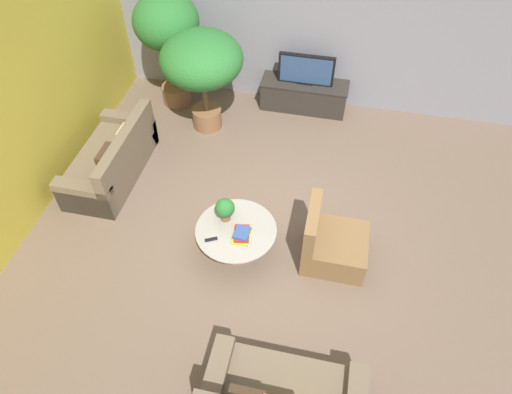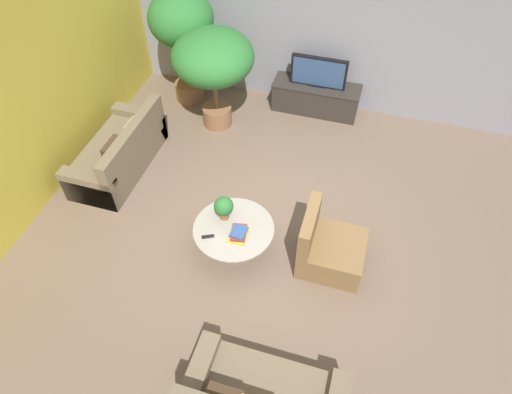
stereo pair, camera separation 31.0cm
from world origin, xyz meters
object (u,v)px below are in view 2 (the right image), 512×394
media_console (316,97)px  potted_palm_tall (182,25)px  coffee_table (234,234)px  television (319,72)px  potted_palm_corner (213,61)px  couch_by_wall (120,153)px  armchair_wicker (328,249)px  potted_plant_tabletop (224,207)px

media_console → potted_palm_tall: potted_palm_tall is taller
potted_palm_tall → coffee_table: bearing=-58.1°
media_console → television: bearing=-90.0°
coffee_table → potted_palm_corner: 2.83m
couch_by_wall → potted_palm_tall: size_ratio=0.89×
potted_palm_corner → television: bearing=28.9°
armchair_wicker → television: bearing=14.4°
media_console → coffee_table: size_ratio=1.43×
media_console → potted_palm_tall: size_ratio=0.76×
media_console → potted_palm_corner: size_ratio=0.89×
potted_plant_tabletop → armchair_wicker: bearing=-0.9°
television → couch_by_wall: size_ratio=0.54×
couch_by_wall → potted_palm_corner: bearing=144.3°
media_console → potted_palm_corner: potted_palm_corner is taller
potted_palm_tall → potted_palm_corner: potted_palm_tall is taller
television → potted_palm_tall: (-2.26, -0.31, 0.65)m
coffee_table → armchair_wicker: bearing=5.7°
television → potted_plant_tabletop: bearing=-100.6°
media_console → potted_plant_tabletop: (-0.59, -3.13, 0.32)m
potted_plant_tabletop → potted_palm_corner: bearing=112.5°
media_console → television: (-0.00, -0.00, 0.51)m
television → coffee_table: 3.33m
media_console → couch_by_wall: size_ratio=0.86×
media_console → coffee_table: bearing=-97.2°
potted_plant_tabletop → couch_by_wall: bearing=157.8°
coffee_table → potted_plant_tabletop: potted_plant_tabletop is taller
media_console → coffee_table: 3.30m
television → potted_plant_tabletop: size_ratio=2.76×
television → armchair_wicker: (0.81, -3.15, -0.50)m
television → media_console: bearing=90.0°
coffee_table → potted_palm_corner: (-1.12, 2.42, 0.94)m
media_console → television: 0.51m
television → couch_by_wall: bearing=-138.2°
armchair_wicker → potted_plant_tabletop: armchair_wicker is taller
couch_by_wall → potted_plant_tabletop: couch_by_wall is taller
couch_by_wall → potted_plant_tabletop: size_ratio=5.15×
armchair_wicker → potted_plant_tabletop: 1.43m
armchair_wicker → potted_palm_tall: bearing=47.2°
television → potted_plant_tabletop: (-0.59, -3.13, -0.18)m
couch_by_wall → armchair_wicker: size_ratio=2.05×
potted_palm_tall → potted_plant_tabletop: size_ratio=5.80×
couch_by_wall → potted_plant_tabletop: (2.00, -0.82, 0.31)m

